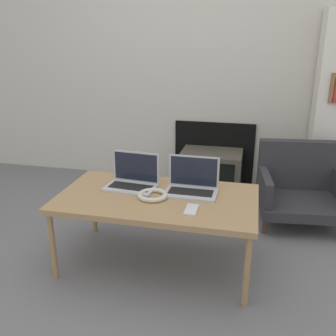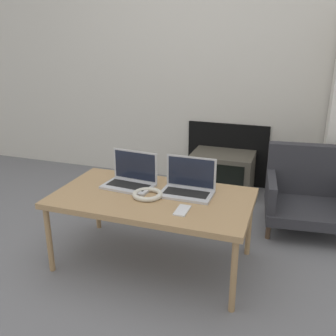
# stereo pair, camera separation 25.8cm
# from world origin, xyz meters

# --- Properties ---
(ground_plane) EXTENTS (14.00, 14.00, 0.00)m
(ground_plane) POSITION_xyz_m (0.00, 0.00, 0.00)
(ground_plane) COLOR slate
(wall_back) EXTENTS (7.00, 0.08, 2.60)m
(wall_back) POSITION_xyz_m (0.00, 1.93, 1.29)
(wall_back) COLOR beige
(wall_back) RESTS_ON ground_plane
(table) EXTENTS (1.23, 0.69, 0.48)m
(table) POSITION_xyz_m (0.00, 0.32, 0.44)
(table) COLOR #9E7A51
(table) RESTS_ON ground_plane
(laptop_left) EXTENTS (0.34, 0.24, 0.22)m
(laptop_left) POSITION_xyz_m (-0.20, 0.43, 0.53)
(laptop_left) COLOR #B2B2B7
(laptop_left) RESTS_ON table
(laptop_right) EXTENTS (0.33, 0.21, 0.22)m
(laptop_right) POSITION_xyz_m (0.20, 0.43, 0.53)
(laptop_right) COLOR #B2B2B7
(laptop_right) RESTS_ON table
(headphones) EXTENTS (0.19, 0.19, 0.03)m
(headphones) POSITION_xyz_m (-0.02, 0.29, 0.49)
(headphones) COLOR beige
(headphones) RESTS_ON table
(phone) EXTENTS (0.07, 0.14, 0.01)m
(phone) POSITION_xyz_m (0.24, 0.17, 0.48)
(phone) COLOR silver
(phone) RESTS_ON table
(tv) EXTENTS (0.58, 0.42, 0.38)m
(tv) POSITION_xyz_m (0.18, 1.67, 0.19)
(tv) COLOR #4C473D
(tv) RESTS_ON ground_plane
(armchair) EXTENTS (0.71, 0.64, 0.62)m
(armchair) POSITION_xyz_m (0.96, 1.21, 0.29)
(armchair) COLOR #2D2D33
(armchair) RESTS_ON ground_plane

